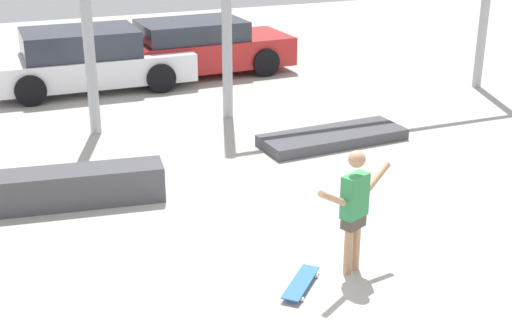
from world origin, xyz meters
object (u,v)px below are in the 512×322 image
object	(u,v)px
grind_box	(67,188)
manual_pad	(333,137)
skateboard	(301,283)
skateboarder	(354,205)
parked_car_white	(87,60)
parked_car_red	(197,48)

from	to	relation	value
grind_box	manual_pad	size ratio (longest dim) A/B	1.04
skateboard	manual_pad	world-z (taller)	manual_pad
skateboarder	parked_car_white	xyz separation A→B (m)	(-1.49, 9.50, -0.21)
skateboarder	parked_car_white	distance (m)	9.62
skateboard	grind_box	xyz separation A→B (m)	(-2.15, 3.36, 0.20)
skateboard	manual_pad	bearing A→B (deg)	11.73
skateboarder	manual_pad	size ratio (longest dim) A/B	0.58
skateboard	parked_car_white	distance (m)	9.67
manual_pad	parked_car_red	xyz separation A→B (m)	(-0.72, 5.71, 0.55)
manual_pad	skateboarder	bearing A→B (deg)	-115.10
skateboard	parked_car_red	distance (m)	10.21
manual_pad	parked_car_red	distance (m)	5.79
skateboarder	parked_car_red	distance (m)	9.96
skateboard	parked_car_red	bearing A→B (deg)	32.66
skateboarder	skateboard	bearing A→B (deg)	166.23
manual_pad	parked_car_red	bearing A→B (deg)	97.18
parked_car_red	skateboarder	bearing A→B (deg)	-99.06
grind_box	parked_car_white	size ratio (longest dim) A/B	0.61
grind_box	parked_car_red	xyz separation A→B (m)	(4.11, 6.64, 0.39)
grind_box	parked_car_white	bearing A→B (deg)	77.52
skateboard	parked_car_white	world-z (taller)	parked_car_white
grind_box	manual_pad	bearing A→B (deg)	10.85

